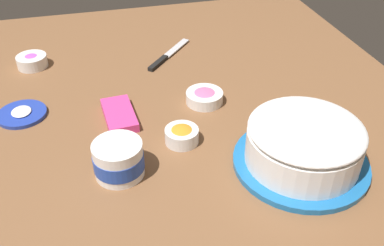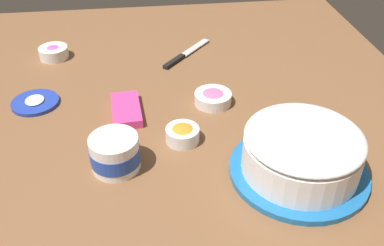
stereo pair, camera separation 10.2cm
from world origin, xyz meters
name	(u,v)px [view 1 (the left image)]	position (x,y,z in m)	size (l,w,h in m)	color
ground_plane	(141,121)	(0.00, 0.00, 0.00)	(1.54, 1.54, 0.00)	brown
frosted_cake	(304,145)	(0.25, 0.32, 0.06)	(0.30, 0.30, 0.12)	#1E6BB2
frosting_tub	(118,159)	(0.18, -0.07, 0.04)	(0.11, 0.11, 0.08)	white
frosting_tub_lid	(22,114)	(-0.10, -0.29, 0.01)	(0.12, 0.12, 0.02)	#233DAD
spreading_knife	(166,57)	(-0.32, 0.13, 0.01)	(0.19, 0.17, 0.01)	silver
sprinkle_bowl_rainbow	(32,61)	(-0.36, -0.28, 0.02)	(0.09, 0.09, 0.04)	white
sprinkle_bowl_pink	(204,97)	(-0.04, 0.18, 0.02)	(0.10, 0.10, 0.03)	white
sprinkle_bowl_orange	(182,135)	(0.11, 0.08, 0.02)	(0.08, 0.08, 0.04)	white
candy_box_lower	(119,115)	(-0.02, -0.05, 0.01)	(0.14, 0.07, 0.02)	#E53D8E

